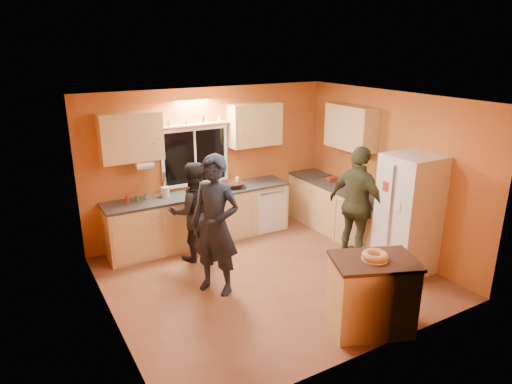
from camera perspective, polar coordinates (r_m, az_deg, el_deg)
ground at (r=6.86m, az=1.73°, el=-10.63°), size 4.50×4.50×0.00m
room_shell at (r=6.64m, az=0.89°, el=3.48°), size 4.54×4.04×2.61m
back_counter at (r=8.04m, az=-4.50°, el=-2.65°), size 4.23×0.62×0.90m
right_counter at (r=8.11m, az=11.73°, el=-2.80°), size 0.62×1.84×0.90m
refrigerator at (r=7.06m, az=18.52°, el=-2.70°), size 0.72×0.70×1.80m
island at (r=5.70m, az=14.25°, el=-12.28°), size 1.14×0.97×0.93m
bundt_pastry at (r=5.46m, az=14.66°, el=-7.72°), size 0.31×0.31×0.09m
person_left at (r=6.14m, az=-5.11°, el=-4.22°), size 0.79×0.85×1.94m
person_center at (r=7.18m, az=-7.82°, el=-2.45°), size 0.85×0.71×1.59m
person_right at (r=7.22m, az=12.63°, el=-1.58°), size 0.64×1.14×1.84m
mixing_bowl at (r=7.93m, az=-2.97°, el=0.91°), size 0.49×0.49×0.10m
utensil_crock at (r=7.58m, az=-11.31°, el=0.03°), size 0.14×0.14×0.17m
potted_plant at (r=7.77m, az=12.36°, el=0.85°), size 0.30×0.27×0.28m
red_box at (r=8.41m, az=9.43°, el=1.60°), size 0.17×0.14×0.07m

